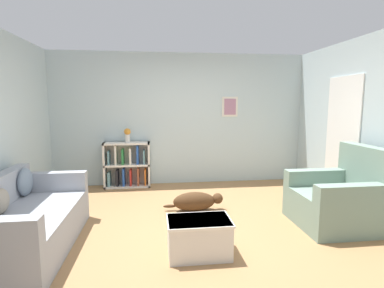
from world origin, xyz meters
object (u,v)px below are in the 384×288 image
at_px(dog, 196,201).
at_px(vase, 127,134).
at_px(coffee_table, 199,236).
at_px(couch, 23,223).
at_px(recliner_chair, 340,199).
at_px(bookshelf, 127,165).

bearing_deg(dog, vase, 127.43).
xyz_separation_m(dog, vase, (-1.12, 1.47, 0.88)).
relative_size(coffee_table, dog, 0.75).
bearing_deg(dog, couch, -155.15).
relative_size(coffee_table, vase, 2.52).
relative_size(recliner_chair, coffee_table, 1.56).
height_order(recliner_chair, vase, vase).
distance_m(coffee_table, vase, 3.07).
xyz_separation_m(couch, recliner_chair, (3.92, 0.20, 0.05)).
relative_size(couch, vase, 6.83).
relative_size(couch, dog, 2.02).
xyz_separation_m(coffee_table, vase, (-0.97, 2.79, 0.81)).
bearing_deg(couch, vase, 68.50).
bearing_deg(bookshelf, couch, -110.81).
height_order(couch, bookshelf, bookshelf).
distance_m(couch, bookshelf, 2.62).
bearing_deg(recliner_chair, couch, -177.13).
bearing_deg(coffee_table, recliner_chair, 15.72).
height_order(bookshelf, coffee_table, bookshelf).
xyz_separation_m(bookshelf, coffee_table, (1.00, -2.81, -0.21)).
xyz_separation_m(recliner_chair, vase, (-2.96, 2.23, 0.67)).
bearing_deg(recliner_chair, vase, 143.02).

